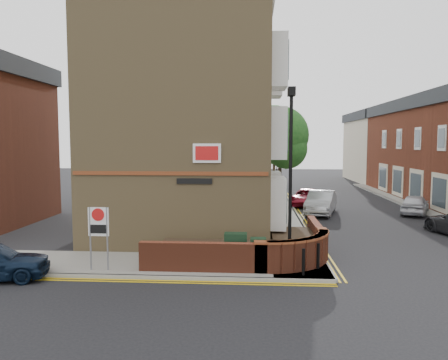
% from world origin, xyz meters
% --- Properties ---
extents(ground, '(120.00, 120.00, 0.00)m').
position_xyz_m(ground, '(0.00, 0.00, 0.00)').
color(ground, black).
rests_on(ground, ground).
extents(pavement_corner, '(13.00, 3.00, 0.12)m').
position_xyz_m(pavement_corner, '(-3.50, 1.50, 0.06)').
color(pavement_corner, gray).
rests_on(pavement_corner, ground).
extents(pavement_main, '(2.00, 32.00, 0.12)m').
position_xyz_m(pavement_main, '(2.00, 16.00, 0.06)').
color(pavement_main, gray).
rests_on(pavement_main, ground).
extents(kerb_side, '(13.00, 0.15, 0.12)m').
position_xyz_m(kerb_side, '(-3.50, 0.00, 0.06)').
color(kerb_side, gray).
rests_on(kerb_side, ground).
extents(kerb_main_near, '(0.15, 32.00, 0.12)m').
position_xyz_m(kerb_main_near, '(3.00, 16.00, 0.06)').
color(kerb_main_near, gray).
rests_on(kerb_main_near, ground).
extents(kerb_main_far, '(0.15, 40.00, 0.12)m').
position_xyz_m(kerb_main_far, '(11.00, 13.00, 0.06)').
color(kerb_main_far, gray).
rests_on(kerb_main_far, ground).
extents(yellow_lines_side, '(13.00, 0.28, 0.01)m').
position_xyz_m(yellow_lines_side, '(-3.50, -0.25, 0.01)').
color(yellow_lines_side, gold).
rests_on(yellow_lines_side, ground).
extents(yellow_lines_main, '(0.28, 32.00, 0.01)m').
position_xyz_m(yellow_lines_main, '(3.25, 16.00, 0.01)').
color(yellow_lines_main, gold).
rests_on(yellow_lines_main, ground).
extents(corner_building, '(8.95, 10.40, 13.60)m').
position_xyz_m(corner_building, '(-2.84, 8.00, 6.23)').
color(corner_building, olive).
rests_on(corner_building, ground).
extents(garden_wall, '(6.80, 6.00, 1.20)m').
position_xyz_m(garden_wall, '(0.00, 2.50, 0.00)').
color(garden_wall, maroon).
rests_on(garden_wall, ground).
extents(lamppost, '(0.25, 0.50, 6.30)m').
position_xyz_m(lamppost, '(1.60, 1.20, 3.34)').
color(lamppost, black).
rests_on(lamppost, pavement_corner).
extents(utility_cabinet_large, '(0.80, 0.45, 1.20)m').
position_xyz_m(utility_cabinet_large, '(-0.30, 1.30, 0.72)').
color(utility_cabinet_large, black).
rests_on(utility_cabinet_large, pavement_corner).
extents(utility_cabinet_small, '(0.55, 0.40, 1.10)m').
position_xyz_m(utility_cabinet_small, '(0.50, 1.00, 0.67)').
color(utility_cabinet_small, black).
rests_on(utility_cabinet_small, pavement_corner).
extents(bollard_near, '(0.11, 0.11, 0.90)m').
position_xyz_m(bollard_near, '(2.00, 0.40, 0.57)').
color(bollard_near, black).
rests_on(bollard_near, pavement_corner).
extents(bollard_far, '(0.11, 0.11, 0.90)m').
position_xyz_m(bollard_far, '(2.60, 1.20, 0.57)').
color(bollard_far, black).
rests_on(bollard_far, pavement_corner).
extents(zone_sign, '(0.72, 0.07, 2.20)m').
position_xyz_m(zone_sign, '(-5.00, 0.50, 1.64)').
color(zone_sign, slate).
rests_on(zone_sign, pavement_corner).
extents(far_terrace_cream, '(5.40, 12.40, 8.00)m').
position_xyz_m(far_terrace_cream, '(14.50, 38.00, 4.05)').
color(far_terrace_cream, beige).
rests_on(far_terrace_cream, ground).
extents(tree_near, '(3.64, 3.65, 6.70)m').
position_xyz_m(tree_near, '(2.00, 14.05, 4.70)').
color(tree_near, '#382B1E').
rests_on(tree_near, pavement_main).
extents(tree_mid, '(4.03, 4.03, 7.42)m').
position_xyz_m(tree_mid, '(2.00, 22.05, 5.20)').
color(tree_mid, '#382B1E').
rests_on(tree_mid, pavement_main).
extents(tree_far, '(3.81, 3.81, 7.00)m').
position_xyz_m(tree_far, '(2.00, 30.05, 4.91)').
color(tree_far, '#382B1E').
rests_on(tree_far, pavement_main).
extents(traffic_light_assembly, '(0.20, 0.16, 4.20)m').
position_xyz_m(traffic_light_assembly, '(2.40, 25.00, 2.78)').
color(traffic_light_assembly, black).
rests_on(traffic_light_assembly, pavement_main).
extents(silver_car_near, '(2.70, 4.69, 1.46)m').
position_xyz_m(silver_car_near, '(4.60, 13.73, 0.73)').
color(silver_car_near, '#A7AAAF').
rests_on(silver_car_near, ground).
extents(red_car_main, '(2.99, 4.56, 1.17)m').
position_xyz_m(red_car_main, '(4.14, 17.50, 0.58)').
color(red_car_main, maroon).
rests_on(red_car_main, ground).
extents(silver_car_far, '(2.91, 4.01, 1.27)m').
position_xyz_m(silver_car_far, '(10.50, 14.00, 0.63)').
color(silver_car_far, silver).
rests_on(silver_car_far, ground).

